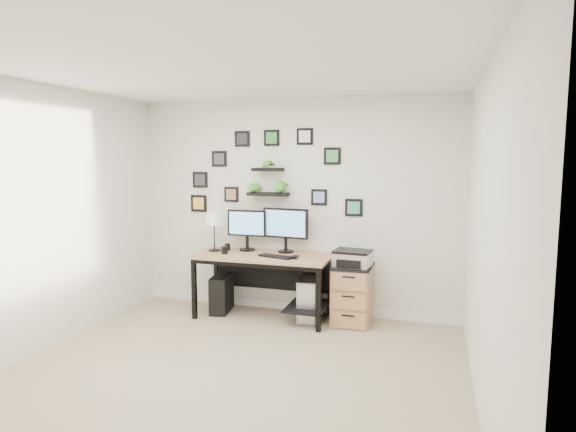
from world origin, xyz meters
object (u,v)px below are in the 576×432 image
(table_lamp, at_px, (214,219))
(monitor_right, at_px, (286,226))
(mug, at_px, (225,250))
(monitor_left, at_px, (247,227))
(pc_tower_grey, at_px, (309,299))
(printer, at_px, (352,258))
(desk, at_px, (267,265))
(pc_tower_black, at_px, (222,293))
(file_cabinet, at_px, (352,294))

(table_lamp, bearing_deg, monitor_right, 10.16)
(mug, bearing_deg, monitor_left, 54.46)
(pc_tower_grey, height_order, printer, printer)
(desk, bearing_deg, printer, 1.54)
(desk, distance_m, table_lamp, 0.87)
(desk, distance_m, pc_tower_black, 0.72)
(printer, bearing_deg, file_cabinet, 86.71)
(pc_tower_grey, bearing_deg, mug, -172.28)
(monitor_right, xyz_separation_m, file_cabinet, (0.84, -0.14, -0.73))
(table_lamp, relative_size, printer, 1.16)
(monitor_right, bearing_deg, table_lamp, -169.84)
(desk, height_order, pc_tower_black, desk)
(monitor_left, bearing_deg, table_lamp, -160.52)
(monitor_left, relative_size, monitor_right, 0.87)
(mug, xyz_separation_m, pc_tower_grey, (1.01, 0.14, -0.55))
(table_lamp, distance_m, printer, 1.75)
(desk, height_order, file_cabinet, desk)
(pc_tower_black, bearing_deg, mug, -55.36)
(desk, bearing_deg, file_cabinet, 3.28)
(table_lamp, xyz_separation_m, pc_tower_grey, (1.20, 0.01, -0.90))
(monitor_left, relative_size, table_lamp, 1.02)
(monitor_right, xyz_separation_m, mug, (-0.68, -0.28, -0.28))
(pc_tower_black, bearing_deg, pc_tower_grey, -7.43)
(monitor_left, bearing_deg, pc_tower_black, -150.16)
(file_cabinet, height_order, printer, printer)
(desk, distance_m, pc_tower_grey, 0.63)
(desk, relative_size, mug, 18.53)
(mug, xyz_separation_m, file_cabinet, (1.52, 0.14, -0.46))
(table_lamp, distance_m, pc_tower_black, 0.93)
(desk, xyz_separation_m, monitor_left, (-0.32, 0.17, 0.42))
(pc_tower_black, bearing_deg, desk, -10.52)
(pc_tower_black, distance_m, printer, 1.70)
(desk, distance_m, mug, 0.54)
(desk, height_order, pc_tower_grey, desk)
(monitor_right, distance_m, file_cabinet, 1.13)
(desk, xyz_separation_m, table_lamp, (-0.69, 0.04, 0.52))
(desk, xyz_separation_m, pc_tower_grey, (0.50, 0.05, -0.38))
(monitor_left, relative_size, pc_tower_black, 1.12)
(pc_tower_grey, bearing_deg, file_cabinet, 0.95)
(pc_tower_grey, bearing_deg, pc_tower_black, -178.02)
(desk, relative_size, table_lamp, 3.23)
(table_lamp, height_order, pc_tower_grey, table_lamp)
(pc_tower_black, relative_size, file_cabinet, 0.67)
(monitor_left, height_order, file_cabinet, monitor_left)
(pc_tower_black, distance_m, file_cabinet, 1.62)
(pc_tower_grey, distance_m, printer, 0.73)
(monitor_left, relative_size, file_cabinet, 0.75)
(monitor_left, xyz_separation_m, mug, (-0.19, -0.26, -0.25))
(mug, relative_size, pc_tower_grey, 0.17)
(mug, height_order, pc_tower_grey, mug)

